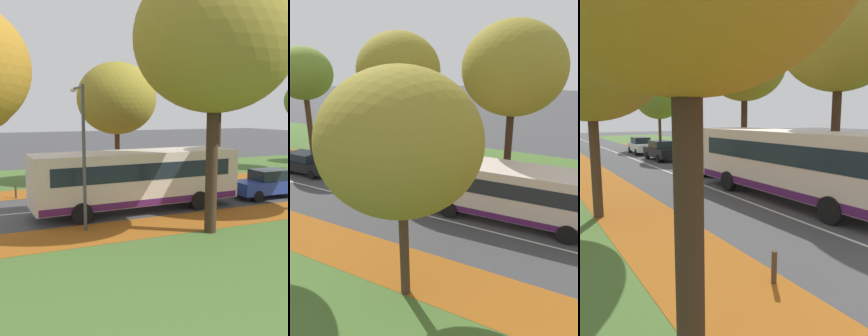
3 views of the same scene
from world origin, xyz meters
TOP-DOWN VIEW (x-y plane):
  - grass_verge_left at (-9.20, 20.00)m, footprint 12.00×90.00m
  - leaf_litter_left at (-4.60, 14.00)m, footprint 2.80×60.00m
  - leaf_litter_right at (4.60, 14.00)m, footprint 2.80×60.00m
  - road_centre_line at (0.00, 20.00)m, footprint 0.12×80.00m
  - tree_left_near at (-5.84, 11.01)m, footprint 5.36×5.36m
  - tree_left_mid at (-6.20, 19.38)m, footprint 4.62×4.62m
  - tree_right_near at (6.23, 10.78)m, footprint 6.35×6.35m
  - bollard_third at (-3.56, 4.06)m, footprint 0.12×0.12m
  - streetlamp_right at (3.67, 6.12)m, footprint 1.89×0.28m
  - bus at (1.72, 9.39)m, footprint 2.90×10.48m
  - car_blue_lead at (1.85, 17.48)m, footprint 1.83×4.23m

SIDE VIEW (x-z plane):
  - road_centre_line at x=0.00m, z-range 0.00..0.01m
  - grass_verge_left at x=-9.20m, z-range 0.00..0.01m
  - leaf_litter_left at x=-4.60m, z-range 0.01..0.01m
  - leaf_litter_right at x=4.60m, z-range 0.01..0.01m
  - bollard_third at x=-3.56m, z-range 0.00..0.73m
  - car_blue_lead at x=1.85m, z-range 0.00..1.62m
  - bus at x=1.72m, z-range 0.21..3.19m
  - streetlamp_right at x=3.67m, z-range 0.74..6.74m
  - tree_left_near at x=-5.84m, z-range 1.69..9.91m
  - tree_left_mid at x=-6.20m, z-range 2.41..11.52m
  - tree_right_near at x=6.23m, z-range 2.40..12.96m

